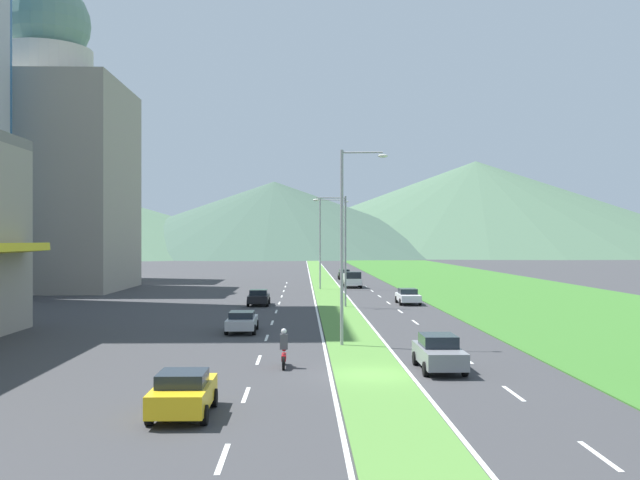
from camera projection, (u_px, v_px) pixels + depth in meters
name	position (u px, v px, depth m)	size (l,w,h in m)	color
ground_plane	(371.00, 376.00, 31.67)	(600.00, 600.00, 0.00)	#38383A
grass_median	(326.00, 287.00, 91.65)	(3.20, 240.00, 0.06)	#518438
grass_verge_right	(490.00, 287.00, 92.16)	(24.00, 240.00, 0.06)	#387028
lane_dash_left_1	(223.00, 458.00, 19.65)	(0.16, 2.80, 0.01)	silver
lane_dash_left_2	(246.00, 395.00, 27.74)	(0.16, 2.80, 0.01)	silver
lane_dash_left_3	(259.00, 360.00, 35.84)	(0.16, 2.80, 0.01)	silver
lane_dash_left_4	(267.00, 338.00, 43.93)	(0.16, 2.80, 0.01)	silver
lane_dash_left_5	(272.00, 323.00, 52.03)	(0.16, 2.80, 0.01)	silver
lane_dash_left_6	(276.00, 312.00, 60.12)	(0.16, 2.80, 0.01)	silver
lane_dash_left_7	(279.00, 303.00, 68.22)	(0.16, 2.80, 0.01)	silver
lane_dash_left_8	(282.00, 296.00, 76.32)	(0.16, 2.80, 0.01)	silver
lane_dash_left_9	(284.00, 291.00, 84.41)	(0.16, 2.80, 0.01)	silver
lane_dash_left_10	(285.00, 287.00, 92.51)	(0.16, 2.80, 0.01)	silver
lane_dash_left_11	(287.00, 283.00, 100.60)	(0.16, 2.80, 0.01)	silver
lane_dash_right_1	(599.00, 456.00, 19.90)	(0.16, 2.80, 0.01)	silver
lane_dash_right_2	(513.00, 393.00, 27.99)	(0.16, 2.80, 0.01)	silver
lane_dash_right_3	(466.00, 359.00, 36.09)	(0.16, 2.80, 0.01)	silver
lane_dash_right_4	(436.00, 337.00, 44.18)	(0.16, 2.80, 0.01)	silver
lane_dash_right_5	(415.00, 322.00, 52.28)	(0.16, 2.80, 0.01)	silver
lane_dash_right_6	(400.00, 311.00, 60.37)	(0.16, 2.80, 0.01)	silver
lane_dash_right_7	(389.00, 303.00, 68.47)	(0.16, 2.80, 0.01)	silver
lane_dash_right_8	(379.00, 296.00, 76.56)	(0.16, 2.80, 0.01)	silver
lane_dash_right_9	(372.00, 291.00, 84.66)	(0.16, 2.80, 0.01)	silver
lane_dash_right_10	(366.00, 286.00, 92.75)	(0.16, 2.80, 0.01)	silver
lane_dash_right_11	(361.00, 283.00, 100.85)	(0.16, 2.80, 0.01)	silver
edge_line_median_left	(312.00, 287.00, 91.61)	(0.16, 240.00, 0.01)	silver
edge_line_median_right	(340.00, 287.00, 91.70)	(0.16, 240.00, 0.01)	silver
domed_building	(46.00, 163.00, 86.81)	(18.45, 18.45, 36.62)	#9E9384
midrise_colored	(83.00, 193.00, 107.32)	(13.23, 13.23, 25.53)	silver
hill_far_left	(62.00, 220.00, 283.48)	(189.73, 189.73, 27.42)	#47664C
hill_far_center	(274.00, 218.00, 287.19)	(164.48, 164.48, 28.87)	#3D5647
hill_far_right	(476.00, 207.00, 329.58)	(227.37, 227.37, 41.42)	#47664C
street_lamp_near	(346.00, 235.00, 40.59)	(2.62, 0.42, 10.87)	#99999E
street_lamp_mid	(342.00, 244.00, 63.98)	(2.93, 0.35, 9.71)	#99999E
street_lamp_far	(323.00, 237.00, 87.34)	(3.51, 0.39, 10.83)	#99999E
car_0	(439.00, 352.00, 32.99)	(1.91, 4.63, 1.59)	slate
car_1	(183.00, 393.00, 24.43)	(1.95, 4.10, 1.50)	yellow
car_2	(344.00, 274.00, 109.95)	(1.86, 4.08, 1.49)	black
car_3	(408.00, 296.00, 67.25)	(1.95, 4.75, 1.42)	silver
car_4	(242.00, 321.00, 46.65)	(1.92, 4.45, 1.34)	#B2B2B7
car_5	(259.00, 297.00, 65.95)	(1.94, 4.35, 1.42)	black
pickup_truck_0	(352.00, 280.00, 90.72)	(2.18, 5.40, 2.00)	silver
motorcycle_rider	(284.00, 351.00, 33.74)	(0.36, 2.00, 1.80)	black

